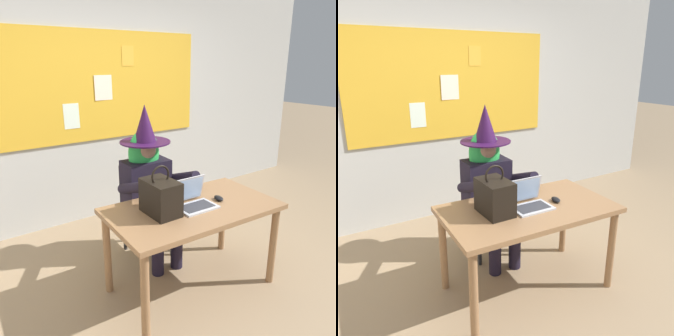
% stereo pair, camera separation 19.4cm
% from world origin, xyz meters
% --- Properties ---
extents(ground_plane, '(24.00, 24.00, 0.00)m').
position_xyz_m(ground_plane, '(0.00, 0.00, 0.00)').
color(ground_plane, '#937A5B').
extents(wall_back_bulletin, '(6.57, 1.96, 2.95)m').
position_xyz_m(wall_back_bulletin, '(0.00, 1.89, 1.49)').
color(wall_back_bulletin, '#B2B2AD').
rests_on(wall_back_bulletin, ground).
extents(desk_main, '(1.37, 0.81, 0.74)m').
position_xyz_m(desk_main, '(-0.14, 0.11, 0.64)').
color(desk_main, '#8E6642').
rests_on(desk_main, ground).
extents(chair_at_desk, '(0.44, 0.44, 0.88)m').
position_xyz_m(chair_at_desk, '(-0.15, 0.85, 0.49)').
color(chair_at_desk, black).
rests_on(chair_at_desk, ground).
extents(person_costumed, '(0.61, 0.71, 1.46)m').
position_xyz_m(person_costumed, '(-0.16, 0.73, 0.78)').
color(person_costumed, black).
rests_on(person_costumed, ground).
extents(laptop, '(0.32, 0.26, 0.22)m').
position_xyz_m(laptop, '(-0.13, 0.12, 0.78)').
color(laptop, '#B7B7BC').
rests_on(laptop, desk_main).
extents(computer_mouse, '(0.08, 0.11, 0.03)m').
position_xyz_m(computer_mouse, '(0.11, 0.08, 0.75)').
color(computer_mouse, black).
rests_on(computer_mouse, desk_main).
extents(handbag, '(0.20, 0.30, 0.38)m').
position_xyz_m(handbag, '(-0.42, 0.15, 0.87)').
color(handbag, black).
rests_on(handbag, desk_main).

